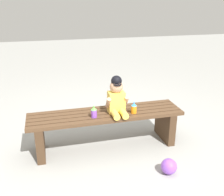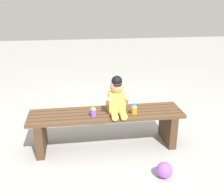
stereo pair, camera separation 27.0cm
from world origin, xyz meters
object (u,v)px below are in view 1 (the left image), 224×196
park_bench (106,123)px  child_figure (117,97)px  sippy_cup_left (94,112)px  sippy_cup_right (134,108)px  toy_ball (169,166)px

park_bench → child_figure: bearing=-18.2°
child_figure → sippy_cup_left: child_figure is taller
sippy_cup_left → sippy_cup_right: (0.43, 0.00, 0.00)m
park_bench → toy_ball: size_ratio=10.91×
sippy_cup_left → toy_ball: 0.90m
park_bench → toy_ball: bearing=-53.9°
child_figure → park_bench: bearing=161.8°
park_bench → sippy_cup_right: size_ratio=13.20×
sippy_cup_left → sippy_cup_right: bearing=0.0°
park_bench → sippy_cup_right: bearing=-16.2°
sippy_cup_right → toy_ball: bearing=-72.4°
park_bench → toy_ball: (0.46, -0.62, -0.20)m
sippy_cup_left → sippy_cup_right: size_ratio=1.00×
child_figure → sippy_cup_left: 0.28m
sippy_cup_left → toy_ball: sippy_cup_left is taller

